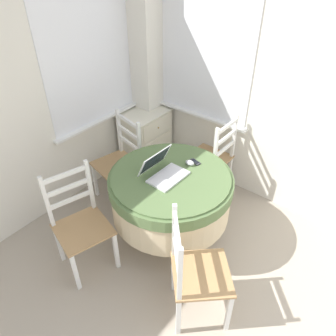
% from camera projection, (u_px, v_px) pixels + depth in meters
% --- Properties ---
extents(corner_room_shell, '(4.10, 5.07, 2.55)m').
position_uv_depth(corner_room_shell, '(190.00, 106.00, 2.77)').
color(corner_room_shell, white).
rests_on(corner_room_shell, ground_plane).
extents(round_dining_table, '(1.11, 1.11, 0.75)m').
position_uv_depth(round_dining_table, '(171.00, 192.00, 2.97)').
color(round_dining_table, '#4C3D2D').
rests_on(round_dining_table, ground_plane).
extents(laptop, '(0.36, 0.32, 0.22)m').
position_uv_depth(laptop, '(164.00, 171.00, 2.83)').
color(laptop, silver).
rests_on(laptop, round_dining_table).
extents(computer_mouse, '(0.06, 0.09, 0.05)m').
position_uv_depth(computer_mouse, '(190.00, 163.00, 2.97)').
color(computer_mouse, silver).
rests_on(computer_mouse, round_dining_table).
extents(cell_phone, '(0.07, 0.12, 0.01)m').
position_uv_depth(cell_phone, '(195.00, 162.00, 3.01)').
color(cell_phone, '#2D2D33').
rests_on(cell_phone, round_dining_table).
extents(dining_chair_near_back_window, '(0.50, 0.51, 0.97)m').
position_uv_depth(dining_chair_near_back_window, '(120.00, 162.00, 3.52)').
color(dining_chair_near_back_window, '#A87F51').
rests_on(dining_chair_near_back_window, ground_plane).
extents(dining_chair_near_right_window, '(0.43, 0.43, 0.97)m').
position_uv_depth(dining_chair_near_right_window, '(212.00, 158.00, 3.57)').
color(dining_chair_near_right_window, '#A87F51').
rests_on(dining_chair_near_right_window, ground_plane).
extents(dining_chair_camera_near, '(0.60, 0.60, 0.97)m').
position_uv_depth(dining_chair_camera_near, '(195.00, 273.00, 2.39)').
color(dining_chair_camera_near, '#A87F51').
rests_on(dining_chair_camera_near, ground_plane).
extents(dining_chair_left_flank, '(0.53, 0.52, 0.97)m').
position_uv_depth(dining_chair_left_flank, '(81.00, 224.00, 2.78)').
color(dining_chair_left_flank, '#A87F51').
rests_on(dining_chair_left_flank, ground_plane).
extents(corner_cabinet, '(0.59, 0.43, 0.74)m').
position_uv_depth(corner_cabinet, '(146.00, 139.00, 4.08)').
color(corner_cabinet, silver).
rests_on(corner_cabinet, ground_plane).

